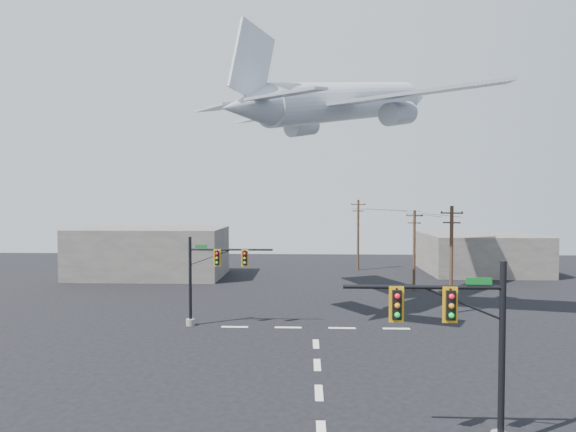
{
  "coord_description": "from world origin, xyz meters",
  "views": [
    {
      "loc": [
        -0.59,
        -23.42,
        9.55
      ],
      "look_at": [
        -1.73,
        5.0,
        8.56
      ],
      "focal_mm": 30.0,
      "sensor_mm": 36.0,
      "label": 1
    }
  ],
  "objects_px": {
    "signal_mast_near": "(468,348)",
    "airliner": "(347,102)",
    "signal_mast_far": "(208,278)",
    "utility_pole_a": "(451,257)",
    "utility_pole_b": "(414,249)",
    "utility_pole_c": "(358,233)"
  },
  "relations": [
    {
      "from": "utility_pole_a",
      "to": "utility_pole_b",
      "type": "xyz_separation_m",
      "value": [
        -0.87,
        9.94,
        -0.31
      ]
    },
    {
      "from": "signal_mast_near",
      "to": "signal_mast_far",
      "type": "xyz_separation_m",
      "value": [
        -13.65,
        17.23,
        -0.22
      ]
    },
    {
      "from": "signal_mast_near",
      "to": "signal_mast_far",
      "type": "bearing_deg",
      "value": 128.39
    },
    {
      "from": "signal_mast_near",
      "to": "utility_pole_b",
      "type": "xyz_separation_m",
      "value": [
        4.97,
        31.85,
        0.56
      ]
    },
    {
      "from": "signal_mast_near",
      "to": "airliner",
      "type": "relative_size",
      "value": 0.28
    },
    {
      "from": "airliner",
      "to": "signal_mast_near",
      "type": "bearing_deg",
      "value": -134.43
    },
    {
      "from": "utility_pole_c",
      "to": "utility_pole_a",
      "type": "bearing_deg",
      "value": -69.16
    },
    {
      "from": "signal_mast_near",
      "to": "signal_mast_far",
      "type": "height_order",
      "value": "signal_mast_near"
    },
    {
      "from": "signal_mast_near",
      "to": "utility_pole_c",
      "type": "xyz_separation_m",
      "value": [
        0.67,
        46.32,
        1.13
      ]
    },
    {
      "from": "utility_pole_b",
      "to": "airliner",
      "type": "relative_size",
      "value": 0.33
    },
    {
      "from": "signal_mast_near",
      "to": "utility_pole_a",
      "type": "height_order",
      "value": "utility_pole_a"
    },
    {
      "from": "utility_pole_c",
      "to": "signal_mast_far",
      "type": "bearing_deg",
      "value": -107.33
    },
    {
      "from": "utility_pole_a",
      "to": "utility_pole_c",
      "type": "xyz_separation_m",
      "value": [
        -5.16,
        24.41,
        0.26
      ]
    },
    {
      "from": "utility_pole_c",
      "to": "airliner",
      "type": "relative_size",
      "value": 0.37
    },
    {
      "from": "utility_pole_a",
      "to": "signal_mast_near",
      "type": "bearing_deg",
      "value": -84.96
    },
    {
      "from": "utility_pole_a",
      "to": "utility_pole_c",
      "type": "distance_m",
      "value": 24.95
    },
    {
      "from": "signal_mast_far",
      "to": "airliner",
      "type": "height_order",
      "value": "airliner"
    },
    {
      "from": "signal_mast_far",
      "to": "utility_pole_c",
      "type": "height_order",
      "value": "utility_pole_c"
    },
    {
      "from": "signal_mast_far",
      "to": "airliner",
      "type": "bearing_deg",
      "value": 32.62
    },
    {
      "from": "signal_mast_far",
      "to": "utility_pole_a",
      "type": "distance_m",
      "value": 20.07
    },
    {
      "from": "signal_mast_far",
      "to": "airliner",
      "type": "distance_m",
      "value": 19.48
    },
    {
      "from": "signal_mast_far",
      "to": "utility_pole_c",
      "type": "xyz_separation_m",
      "value": [
        14.33,
        29.09,
        1.35
      ]
    }
  ]
}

